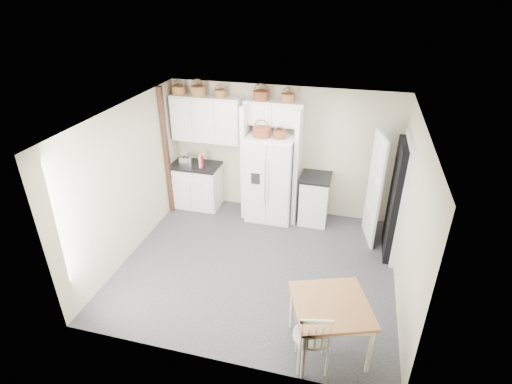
# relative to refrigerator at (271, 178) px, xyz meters

# --- Properties ---
(floor) EXTENTS (4.50, 4.50, 0.00)m
(floor) POSITION_rel_refrigerator_xyz_m (0.15, -1.63, -0.87)
(floor) COLOR #282828
(floor) RESTS_ON ground
(ceiling) EXTENTS (4.50, 4.50, 0.00)m
(ceiling) POSITION_rel_refrigerator_xyz_m (0.15, -1.63, 1.73)
(ceiling) COLOR white
(ceiling) RESTS_ON wall_back
(wall_back) EXTENTS (4.50, 0.00, 4.50)m
(wall_back) POSITION_rel_refrigerator_xyz_m (0.15, 0.37, 0.43)
(wall_back) COLOR #B7B196
(wall_back) RESTS_ON floor
(wall_left) EXTENTS (0.00, 4.00, 4.00)m
(wall_left) POSITION_rel_refrigerator_xyz_m (-2.10, -1.63, 0.43)
(wall_left) COLOR #B7B196
(wall_left) RESTS_ON floor
(wall_right) EXTENTS (0.00, 4.00, 4.00)m
(wall_right) POSITION_rel_refrigerator_xyz_m (2.40, -1.63, 0.43)
(wall_right) COLOR #B7B196
(wall_right) RESTS_ON floor
(refrigerator) EXTENTS (0.90, 0.72, 1.74)m
(refrigerator) POSITION_rel_refrigerator_xyz_m (0.00, 0.00, 0.00)
(refrigerator) COLOR white
(refrigerator) RESTS_ON floor
(base_cab_left) EXTENTS (0.99, 0.62, 0.91)m
(base_cab_left) POSITION_rel_refrigerator_xyz_m (-1.62, 0.07, -0.41)
(base_cab_left) COLOR white
(base_cab_left) RESTS_ON floor
(base_cab_right) EXTENTS (0.54, 0.64, 0.94)m
(base_cab_right) POSITION_rel_refrigerator_xyz_m (0.88, 0.07, -0.40)
(base_cab_right) COLOR white
(base_cab_right) RESTS_ON floor
(dining_table) EXTENTS (1.19, 1.19, 0.77)m
(dining_table) POSITION_rel_refrigerator_xyz_m (1.46, -3.08, -0.48)
(dining_table) COLOR brown
(dining_table) RESTS_ON floor
(windsor_chair) EXTENTS (0.57, 0.54, 1.01)m
(windsor_chair) POSITION_rel_refrigerator_xyz_m (1.29, -3.38, -0.37)
(windsor_chair) COLOR white
(windsor_chair) RESTS_ON floor
(counter_left) EXTENTS (1.03, 0.66, 0.04)m
(counter_left) POSITION_rel_refrigerator_xyz_m (-1.62, 0.07, 0.06)
(counter_left) COLOR black
(counter_left) RESTS_ON base_cab_left
(counter_right) EXTENTS (0.58, 0.69, 0.04)m
(counter_right) POSITION_rel_refrigerator_xyz_m (0.88, 0.07, 0.09)
(counter_right) COLOR black
(counter_right) RESTS_ON base_cab_right
(toaster) EXTENTS (0.27, 0.17, 0.18)m
(toaster) POSITION_rel_refrigerator_xyz_m (-1.77, -0.01, 0.17)
(toaster) COLOR silver
(toaster) RESTS_ON counter_left
(cookbook_red) EXTENTS (0.06, 0.14, 0.21)m
(cookbook_red) POSITION_rel_refrigerator_xyz_m (-1.42, -0.01, 0.19)
(cookbook_red) COLOR #B8142B
(cookbook_red) RESTS_ON counter_left
(cookbook_cream) EXTENTS (0.07, 0.17, 0.25)m
(cookbook_cream) POSITION_rel_refrigerator_xyz_m (-1.46, -0.01, 0.21)
(cookbook_cream) COLOR beige
(cookbook_cream) RESTS_ON counter_left
(basket_upper_a) EXTENTS (0.27, 0.27, 0.15)m
(basket_upper_a) POSITION_rel_refrigerator_xyz_m (-1.89, 0.20, 1.56)
(basket_upper_a) COLOR brown
(basket_upper_a) RESTS_ON upper_cabinet
(basket_upper_b) EXTENTS (0.30, 0.30, 0.18)m
(basket_upper_b) POSITION_rel_refrigerator_xyz_m (-1.49, 0.20, 1.57)
(basket_upper_b) COLOR brown
(basket_upper_b) RESTS_ON upper_cabinet
(basket_upper_c) EXTENTS (0.24, 0.24, 0.14)m
(basket_upper_c) POSITION_rel_refrigerator_xyz_m (-1.04, 0.20, 1.55)
(basket_upper_c) COLOR brown
(basket_upper_c) RESTS_ON upper_cabinet
(basket_bridge_a) EXTENTS (0.30, 0.30, 0.17)m
(basket_bridge_a) POSITION_rel_refrigerator_xyz_m (-0.25, 0.20, 1.56)
(basket_bridge_a) COLOR #532815
(basket_bridge_a) RESTS_ON bridge_cabinet
(basket_bridge_b) EXTENTS (0.25, 0.25, 0.15)m
(basket_bridge_b) POSITION_rel_refrigerator_xyz_m (0.25, 0.20, 1.55)
(basket_bridge_b) COLOR brown
(basket_bridge_b) RESTS_ON bridge_cabinet
(basket_fridge_a) EXTENTS (0.33, 0.33, 0.18)m
(basket_fridge_a) POSITION_rel_refrigerator_xyz_m (-0.16, -0.10, 0.96)
(basket_fridge_a) COLOR #532815
(basket_fridge_a) RESTS_ON refrigerator
(basket_fridge_b) EXTENTS (0.23, 0.23, 0.13)m
(basket_fridge_b) POSITION_rel_refrigerator_xyz_m (0.17, -0.10, 0.93)
(basket_fridge_b) COLOR #532815
(basket_fridge_b) RESTS_ON refrigerator
(upper_cabinet) EXTENTS (1.40, 0.34, 0.90)m
(upper_cabinet) POSITION_rel_refrigerator_xyz_m (-1.35, 0.20, 1.03)
(upper_cabinet) COLOR white
(upper_cabinet) RESTS_ON wall_back
(bridge_cabinet) EXTENTS (1.12, 0.34, 0.45)m
(bridge_cabinet) POSITION_rel_refrigerator_xyz_m (0.00, 0.20, 1.25)
(bridge_cabinet) COLOR white
(bridge_cabinet) RESTS_ON wall_back
(fridge_panel_left) EXTENTS (0.08, 0.60, 2.30)m
(fridge_panel_left) POSITION_rel_refrigerator_xyz_m (-0.51, 0.07, 0.28)
(fridge_panel_left) COLOR white
(fridge_panel_left) RESTS_ON floor
(fridge_panel_right) EXTENTS (0.08, 0.60, 2.30)m
(fridge_panel_right) POSITION_rel_refrigerator_xyz_m (0.51, 0.07, 0.28)
(fridge_panel_right) COLOR white
(fridge_panel_right) RESTS_ON floor
(trim_post) EXTENTS (0.09, 0.09, 2.60)m
(trim_post) POSITION_rel_refrigerator_xyz_m (-2.05, -0.28, 0.43)
(trim_post) COLOR #351913
(trim_post) RESTS_ON floor
(doorway_void) EXTENTS (0.18, 0.85, 2.05)m
(doorway_void) POSITION_rel_refrigerator_xyz_m (2.31, -0.63, 0.15)
(doorway_void) COLOR black
(doorway_void) RESTS_ON floor
(door_slab) EXTENTS (0.21, 0.79, 2.05)m
(door_slab) POSITION_rel_refrigerator_xyz_m (1.95, -0.30, 0.15)
(door_slab) COLOR white
(door_slab) RESTS_ON floor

